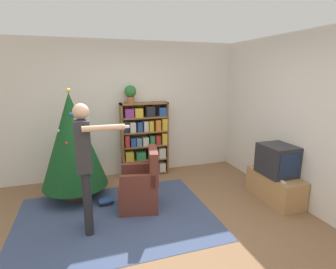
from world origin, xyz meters
name	(u,v)px	position (x,y,z in m)	size (l,w,h in m)	color
ground_plane	(162,234)	(0.00, 0.00, 0.00)	(14.00, 14.00, 0.00)	#846042
wall_back	(128,109)	(0.00, 2.27, 1.30)	(8.00, 0.10, 2.60)	silver
wall_right	(314,123)	(2.26, 0.00, 1.30)	(0.10, 8.00, 2.60)	silver
area_rug	(116,217)	(-0.51, 0.57, 0.00)	(2.71, 2.01, 0.01)	#3D4C70
bookshelf	(145,139)	(0.28, 2.07, 0.72)	(0.92, 0.26, 1.45)	brown
tv_stand	(274,187)	(1.98, 0.33, 0.22)	(0.42, 0.95, 0.44)	tan
television	(277,160)	(1.98, 0.32, 0.68)	(0.45, 0.54, 0.47)	#28282D
game_remote	(282,181)	(1.86, 0.04, 0.45)	(0.04, 0.12, 0.02)	white
christmas_tree	(72,141)	(-1.04, 1.42, 0.96)	(1.03, 1.03, 1.78)	#4C3323
armchair	(141,188)	(-0.10, 0.76, 0.32)	(0.67, 0.66, 0.92)	brown
standing_person	(85,158)	(-0.87, 0.38, 0.98)	(0.63, 0.48, 1.66)	#232328
potted_plant	(130,93)	(0.02, 2.07, 1.64)	(0.22, 0.22, 0.33)	#935B38
book_pile_near_tree	(106,202)	(-0.61, 1.02, 0.04)	(0.23, 0.18, 0.08)	#232328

